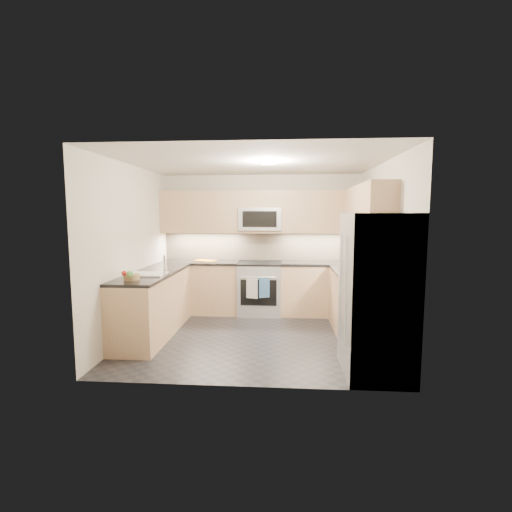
# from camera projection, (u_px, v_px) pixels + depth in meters

# --- Properties ---
(floor) EXTENTS (3.60, 3.20, 0.00)m
(floor) POSITION_uv_depth(u_px,v_px,m) (254.00, 336.00, 5.45)
(floor) COLOR black
(floor) RESTS_ON ground
(ceiling) EXTENTS (3.60, 3.20, 0.02)m
(ceiling) POSITION_uv_depth(u_px,v_px,m) (254.00, 163.00, 5.16)
(ceiling) COLOR beige
(ceiling) RESTS_ON wall_back
(wall_back) EXTENTS (3.60, 0.02, 2.50)m
(wall_back) POSITION_uv_depth(u_px,v_px,m) (261.00, 243.00, 6.89)
(wall_back) COLOR beige
(wall_back) RESTS_ON floor
(wall_front) EXTENTS (3.60, 0.02, 2.50)m
(wall_front) POSITION_uv_depth(u_px,v_px,m) (242.00, 268.00, 3.72)
(wall_front) COLOR beige
(wall_front) RESTS_ON floor
(wall_left) EXTENTS (0.02, 3.20, 2.50)m
(wall_left) POSITION_uv_depth(u_px,v_px,m) (132.00, 251.00, 5.44)
(wall_left) COLOR beige
(wall_left) RESTS_ON floor
(wall_right) EXTENTS (0.02, 3.20, 2.50)m
(wall_right) POSITION_uv_depth(u_px,v_px,m) (382.00, 253.00, 5.18)
(wall_right) COLOR beige
(wall_right) RESTS_ON floor
(base_cab_back_left) EXTENTS (1.42, 0.60, 0.90)m
(base_cab_back_left) POSITION_uv_depth(u_px,v_px,m) (200.00, 288.00, 6.76)
(base_cab_back_left) COLOR tan
(base_cab_back_left) RESTS_ON floor
(base_cab_back_right) EXTENTS (1.42, 0.60, 0.90)m
(base_cab_back_right) POSITION_uv_depth(u_px,v_px,m) (321.00, 289.00, 6.61)
(base_cab_back_right) COLOR tan
(base_cab_back_right) RESTS_ON floor
(base_cab_right) EXTENTS (0.60, 1.70, 0.90)m
(base_cab_right) POSITION_uv_depth(u_px,v_px,m) (357.00, 306.00, 5.44)
(base_cab_right) COLOR tan
(base_cab_right) RESTS_ON floor
(base_cab_peninsula) EXTENTS (0.60, 2.00, 0.90)m
(base_cab_peninsula) POSITION_uv_depth(u_px,v_px,m) (154.00, 305.00, 5.50)
(base_cab_peninsula) COLOR tan
(base_cab_peninsula) RESTS_ON floor
(countertop_back_left) EXTENTS (1.42, 0.63, 0.04)m
(countertop_back_left) POSITION_uv_depth(u_px,v_px,m) (200.00, 262.00, 6.71)
(countertop_back_left) COLOR black
(countertop_back_left) RESTS_ON base_cab_back_left
(countertop_back_right) EXTENTS (1.42, 0.63, 0.04)m
(countertop_back_right) POSITION_uv_depth(u_px,v_px,m) (321.00, 263.00, 6.55)
(countertop_back_right) COLOR black
(countertop_back_right) RESTS_ON base_cab_back_right
(countertop_right) EXTENTS (0.63, 1.70, 0.04)m
(countertop_right) POSITION_uv_depth(u_px,v_px,m) (358.00, 274.00, 5.38)
(countertop_right) COLOR black
(countertop_right) RESTS_ON base_cab_right
(countertop_peninsula) EXTENTS (0.63, 2.00, 0.04)m
(countertop_peninsula) POSITION_uv_depth(u_px,v_px,m) (153.00, 273.00, 5.45)
(countertop_peninsula) COLOR black
(countertop_peninsula) RESTS_ON base_cab_peninsula
(upper_cab_back) EXTENTS (3.60, 0.35, 0.75)m
(upper_cab_back) POSITION_uv_depth(u_px,v_px,m) (260.00, 212.00, 6.65)
(upper_cab_back) COLOR tan
(upper_cab_back) RESTS_ON wall_back
(upper_cab_right) EXTENTS (0.35, 1.95, 0.75)m
(upper_cab_right) POSITION_uv_depth(u_px,v_px,m) (367.00, 212.00, 5.40)
(upper_cab_right) COLOR tan
(upper_cab_right) RESTS_ON wall_right
(backsplash_back) EXTENTS (3.60, 0.01, 0.51)m
(backsplash_back) POSITION_uv_depth(u_px,v_px,m) (261.00, 246.00, 6.89)
(backsplash_back) COLOR tan
(backsplash_back) RESTS_ON wall_back
(backsplash_right) EXTENTS (0.01, 2.30, 0.51)m
(backsplash_right) POSITION_uv_depth(u_px,v_px,m) (374.00, 253.00, 5.63)
(backsplash_right) COLOR tan
(backsplash_right) RESTS_ON wall_right
(gas_range) EXTENTS (0.76, 0.65, 0.91)m
(gas_range) POSITION_uv_depth(u_px,v_px,m) (260.00, 289.00, 6.66)
(gas_range) COLOR #A8ABB1
(gas_range) RESTS_ON floor
(range_cooktop) EXTENTS (0.76, 0.65, 0.03)m
(range_cooktop) POSITION_uv_depth(u_px,v_px,m) (260.00, 263.00, 6.61)
(range_cooktop) COLOR black
(range_cooktop) RESTS_ON gas_range
(oven_door_glass) EXTENTS (0.62, 0.02, 0.45)m
(oven_door_glass) POSITION_uv_depth(u_px,v_px,m) (259.00, 293.00, 6.33)
(oven_door_glass) COLOR black
(oven_door_glass) RESTS_ON gas_range
(oven_handle) EXTENTS (0.60, 0.02, 0.02)m
(oven_handle) POSITION_uv_depth(u_px,v_px,m) (258.00, 277.00, 6.28)
(oven_handle) COLOR #B2B5BA
(oven_handle) RESTS_ON gas_range
(microwave) EXTENTS (0.76, 0.40, 0.40)m
(microwave) POSITION_uv_depth(u_px,v_px,m) (260.00, 219.00, 6.64)
(microwave) COLOR #A6A9AE
(microwave) RESTS_ON upper_cab_back
(microwave_door) EXTENTS (0.60, 0.01, 0.28)m
(microwave_door) POSITION_uv_depth(u_px,v_px,m) (260.00, 219.00, 6.44)
(microwave_door) COLOR black
(microwave_door) RESTS_ON microwave
(refrigerator) EXTENTS (0.70, 0.90, 1.80)m
(refrigerator) POSITION_uv_depth(u_px,v_px,m) (377.00, 295.00, 4.10)
(refrigerator) COLOR #AAADB2
(refrigerator) RESTS_ON floor
(fridge_handle_left) EXTENTS (0.02, 0.02, 1.20)m
(fridge_handle_left) POSITION_uv_depth(u_px,v_px,m) (346.00, 293.00, 3.94)
(fridge_handle_left) COLOR #B2B5BA
(fridge_handle_left) RESTS_ON refrigerator
(fridge_handle_right) EXTENTS (0.02, 0.02, 1.20)m
(fridge_handle_right) POSITION_uv_depth(u_px,v_px,m) (340.00, 287.00, 4.30)
(fridge_handle_right) COLOR #B2B5BA
(fridge_handle_right) RESTS_ON refrigerator
(sink_basin) EXTENTS (0.52, 0.38, 0.16)m
(sink_basin) POSITION_uv_depth(u_px,v_px,m) (147.00, 279.00, 5.21)
(sink_basin) COLOR white
(sink_basin) RESTS_ON base_cab_peninsula
(faucet) EXTENTS (0.03, 0.03, 0.28)m
(faucet) POSITION_uv_depth(u_px,v_px,m) (164.00, 265.00, 5.17)
(faucet) COLOR silver
(faucet) RESTS_ON countertop_peninsula
(utensil_bowl) EXTENTS (0.27, 0.27, 0.15)m
(utensil_bowl) POSITION_uv_depth(u_px,v_px,m) (354.00, 259.00, 6.40)
(utensil_bowl) COLOR green
(utensil_bowl) RESTS_ON countertop_back_right
(cutting_board) EXTENTS (0.44, 0.38, 0.01)m
(cutting_board) POSITION_uv_depth(u_px,v_px,m) (206.00, 261.00, 6.75)
(cutting_board) COLOR #C46C12
(cutting_board) RESTS_ON countertop_back_left
(fruit_basket) EXTENTS (0.23, 0.23, 0.07)m
(fruit_basket) POSITION_uv_depth(u_px,v_px,m) (131.00, 277.00, 4.80)
(fruit_basket) COLOR #A1804B
(fruit_basket) RESTS_ON countertop_peninsula
(fruit_apple) EXTENTS (0.06, 0.06, 0.06)m
(fruit_apple) POSITION_uv_depth(u_px,v_px,m) (124.00, 273.00, 4.61)
(fruit_apple) COLOR #9F1612
(fruit_apple) RESTS_ON fruit_basket
(fruit_pear) EXTENTS (0.08, 0.08, 0.08)m
(fruit_pear) POSITION_uv_depth(u_px,v_px,m) (130.00, 274.00, 4.57)
(fruit_pear) COLOR #55A044
(fruit_pear) RESTS_ON fruit_basket
(dish_towel_check) EXTENTS (0.20, 0.07, 0.38)m
(dish_towel_check) POSITION_uv_depth(u_px,v_px,m) (252.00, 287.00, 6.29)
(dish_towel_check) COLOR silver
(dish_towel_check) RESTS_ON oven_handle
(dish_towel_blue) EXTENTS (0.18, 0.08, 0.35)m
(dish_towel_blue) POSITION_uv_depth(u_px,v_px,m) (264.00, 288.00, 6.27)
(dish_towel_blue) COLOR #2D537C
(dish_towel_blue) RESTS_ON oven_handle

